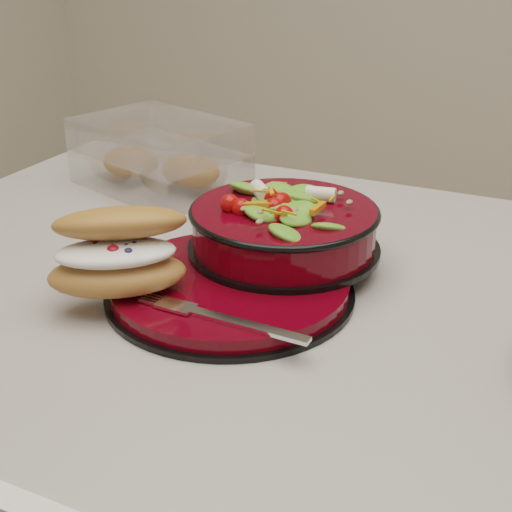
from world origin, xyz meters
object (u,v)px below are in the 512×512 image
at_px(salad_bowl, 284,222).
at_px(pastry_box, 160,156).
at_px(fork, 225,319).
at_px(croissant, 120,253).
at_px(dinner_plate, 230,287).

relative_size(salad_bowl, pastry_box, 0.81).
distance_m(salad_bowl, fork, 0.17).
bearing_deg(pastry_box, croissant, -45.78).
height_order(salad_bowl, croissant, salad_bowl).
distance_m(dinner_plate, fork, 0.09).
bearing_deg(salad_bowl, croissant, -125.62).
relative_size(croissant, pastry_box, 0.58).
height_order(salad_bowl, pastry_box, salad_bowl).
bearing_deg(fork, salad_bowl, 6.46).
bearing_deg(fork, dinner_plate, 25.92).
xyz_separation_m(dinner_plate, pastry_box, (-0.25, 0.26, 0.03)).
xyz_separation_m(dinner_plate, salad_bowl, (0.02, 0.09, 0.04)).
relative_size(dinner_plate, fork, 1.64).
relative_size(salad_bowl, fork, 1.36).
height_order(fork, pastry_box, pastry_box).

